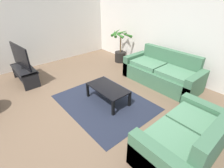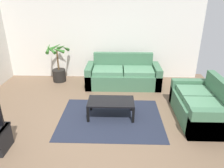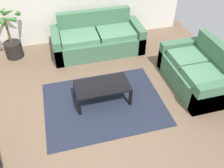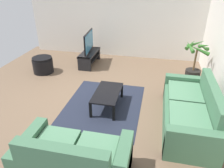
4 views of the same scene
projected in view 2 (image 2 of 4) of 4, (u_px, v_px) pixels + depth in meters
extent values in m
plane|color=brown|center=(92.00, 131.00, 4.17)|extent=(6.60, 6.60, 0.00)
cube|color=silver|center=(102.00, 35.00, 6.39)|extent=(6.00, 0.06, 2.70)
cube|color=#3F6B4C|center=(123.00, 79.00, 6.13)|extent=(2.11, 0.90, 0.42)
cube|color=#3F6B4C|center=(123.00, 60.00, 6.30)|extent=(1.75, 0.16, 0.48)
cube|color=#3F6B4C|center=(90.00, 75.00, 6.12)|extent=(0.18, 0.90, 0.62)
cube|color=#3F6B4C|center=(156.00, 76.00, 6.07)|extent=(0.18, 0.90, 0.62)
cube|color=#4F7F5D|center=(108.00, 71.00, 5.99)|extent=(0.83, 0.66, 0.12)
cube|color=#4F7F5D|center=(138.00, 71.00, 5.97)|extent=(0.83, 0.66, 0.12)
cube|color=#3F6B4C|center=(199.00, 110.00, 4.51)|extent=(0.90, 1.60, 0.42)
cube|color=#3F6B4C|center=(221.00, 91.00, 4.32)|extent=(0.16, 1.24, 0.48)
cube|color=#3F6B4C|center=(213.00, 125.00, 3.82)|extent=(0.90, 0.18, 0.62)
cube|color=#3F6B4C|center=(189.00, 91.00, 5.12)|extent=(0.90, 0.18, 0.62)
cube|color=#4F7F5D|center=(204.00, 106.00, 4.12)|extent=(0.66, 0.58, 0.12)
cube|color=#4F7F5D|center=(194.00, 92.00, 4.69)|extent=(0.66, 0.58, 0.12)
cube|color=black|center=(5.00, 140.00, 3.58)|extent=(0.06, 0.41, 0.43)
cube|color=black|center=(111.00, 101.00, 4.53)|extent=(1.00, 0.54, 0.03)
cube|color=black|center=(88.00, 115.00, 4.40)|extent=(0.05, 0.05, 0.35)
cube|color=black|center=(133.00, 115.00, 4.37)|extent=(0.05, 0.05, 0.35)
cube|color=black|center=(91.00, 103.00, 4.85)|extent=(0.05, 0.05, 0.35)
cube|color=black|center=(132.00, 104.00, 4.82)|extent=(0.05, 0.05, 0.35)
cube|color=#1E2333|center=(111.00, 118.00, 4.58)|extent=(2.20, 1.70, 0.01)
cylinder|color=black|center=(59.00, 75.00, 6.47)|extent=(0.40, 0.40, 0.37)
cylinder|color=brown|center=(58.00, 60.00, 6.28)|extent=(0.05, 0.05, 0.62)
cone|color=#316926|center=(65.00, 48.00, 6.12)|extent=(0.12, 0.54, 0.29)
cone|color=#316926|center=(61.00, 47.00, 6.27)|extent=(0.36, 0.31, 0.22)
cone|color=#316926|center=(55.00, 47.00, 6.29)|extent=(0.39, 0.27, 0.23)
cone|color=#316926|center=(48.00, 48.00, 6.13)|extent=(0.14, 0.47, 0.26)
cone|color=#316926|center=(51.00, 50.00, 5.99)|extent=(0.39, 0.32, 0.24)
cone|color=#316926|center=(57.00, 50.00, 5.96)|extent=(0.43, 0.24, 0.24)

